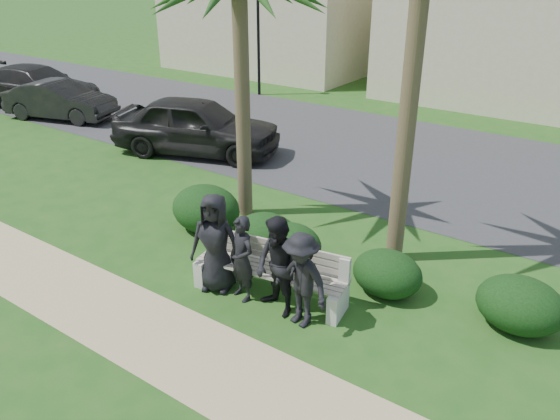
% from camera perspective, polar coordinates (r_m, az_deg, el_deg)
% --- Properties ---
extents(ground, '(160.00, 160.00, 0.00)m').
position_cam_1_polar(ground, '(9.61, -2.39, -8.80)').
color(ground, '#1E5016').
rests_on(ground, ground).
extents(footpath, '(30.00, 1.60, 0.01)m').
position_cam_1_polar(footpath, '(8.54, -9.94, -14.20)').
color(footpath, tan).
rests_on(footpath, ground).
extents(asphalt_street, '(160.00, 8.00, 0.01)m').
position_cam_1_polar(asphalt_street, '(16.04, 15.23, 4.68)').
color(asphalt_street, '#2D2D30').
rests_on(asphalt_street, ground).
extents(stucco_bldg_right, '(8.40, 8.40, 7.30)m').
position_cam_1_polar(stucco_bldg_right, '(25.06, 22.70, 19.45)').
color(stucco_bldg_right, '#BCB28D').
rests_on(stucco_bldg_right, ground).
extents(street_lamp, '(0.36, 0.36, 4.29)m').
position_cam_1_polar(street_lamp, '(23.10, -2.30, 19.09)').
color(street_lamp, black).
rests_on(street_lamp, ground).
extents(park_bench, '(2.77, 1.05, 0.94)m').
position_cam_1_polar(park_bench, '(9.34, -0.99, -6.78)').
color(park_bench, '#A49B89').
rests_on(park_bench, ground).
extents(man_a, '(1.01, 0.83, 1.79)m').
position_cam_1_polar(man_a, '(9.40, -6.77, -3.44)').
color(man_a, black).
rests_on(man_a, ground).
extents(man_b, '(0.64, 0.51, 1.52)m').
position_cam_1_polar(man_b, '(9.15, -4.00, -5.12)').
color(man_b, black).
rests_on(man_b, ground).
extents(man_c, '(0.98, 0.86, 1.70)m').
position_cam_1_polar(man_c, '(8.73, -0.21, -5.98)').
color(man_c, black).
rests_on(man_c, ground).
extents(man_d, '(1.12, 0.76, 1.60)m').
position_cam_1_polar(man_d, '(8.50, 2.20, -7.35)').
color(man_d, black).
rests_on(man_d, ground).
extents(hedge_a, '(0.99, 0.82, 0.64)m').
position_cam_1_polar(hedge_a, '(11.60, -7.50, -0.86)').
color(hedge_a, black).
rests_on(hedge_a, ground).
extents(hedge_b, '(1.54, 1.27, 1.00)m').
position_cam_1_polar(hedge_b, '(11.67, -7.76, 0.27)').
color(hedge_b, black).
rests_on(hedge_b, ground).
extents(hedge_c, '(1.34, 1.10, 0.87)m').
position_cam_1_polar(hedge_c, '(10.59, -1.41, -2.58)').
color(hedge_c, black).
rests_on(hedge_c, ground).
extents(hedge_d, '(1.20, 0.99, 0.78)m').
position_cam_1_polar(hedge_d, '(10.39, 1.21, -3.46)').
color(hedge_d, black).
rests_on(hedge_d, ground).
extents(hedge_e, '(1.23, 1.01, 0.80)m').
position_cam_1_polar(hedge_e, '(9.63, 11.15, -6.39)').
color(hedge_e, black).
rests_on(hedge_e, ground).
extents(hedge_f, '(1.34, 1.11, 0.88)m').
position_cam_1_polar(hedge_f, '(9.39, 23.82, -8.90)').
color(hedge_f, black).
rests_on(hedge_f, ground).
extents(car_a, '(5.28, 3.50, 1.67)m').
position_cam_1_polar(car_a, '(16.29, -8.72, 8.70)').
color(car_a, black).
rests_on(car_a, ground).
extents(car_b, '(4.26, 2.52, 1.32)m').
position_cam_1_polar(car_b, '(21.26, -21.99, 10.56)').
color(car_b, black).
rests_on(car_b, ground).
extents(car_c, '(5.60, 3.40, 1.52)m').
position_cam_1_polar(car_c, '(23.48, -23.99, 11.71)').
color(car_c, black).
rests_on(car_c, ground).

